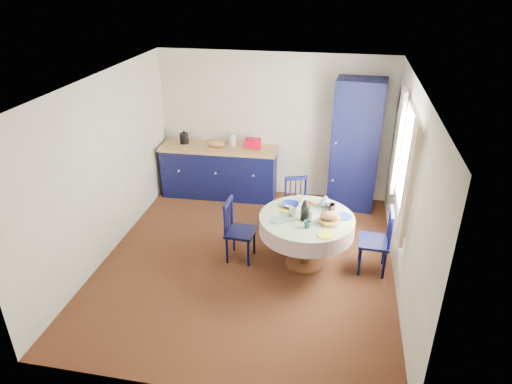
% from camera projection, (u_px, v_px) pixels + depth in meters
% --- Properties ---
extents(floor, '(4.50, 4.50, 0.00)m').
position_uv_depth(floor, '(248.00, 261.00, 6.43)').
color(floor, black).
rests_on(floor, ground).
extents(ceiling, '(4.50, 4.50, 0.00)m').
position_uv_depth(ceiling, '(246.00, 84.00, 5.32)').
color(ceiling, white).
rests_on(ceiling, wall_back).
extents(wall_back, '(4.00, 0.02, 2.50)m').
position_uv_depth(wall_back, '(274.00, 126.00, 7.85)').
color(wall_back, white).
rests_on(wall_back, floor).
extents(wall_left, '(0.02, 4.50, 2.50)m').
position_uv_depth(wall_left, '(104.00, 169.00, 6.21)').
color(wall_left, white).
rests_on(wall_left, floor).
extents(wall_right, '(0.02, 4.50, 2.50)m').
position_uv_depth(wall_right, '(408.00, 194.00, 5.54)').
color(wall_right, white).
rests_on(wall_right, floor).
extents(window, '(0.10, 1.74, 1.45)m').
position_uv_depth(window, '(405.00, 163.00, 5.68)').
color(window, white).
rests_on(window, wall_right).
extents(kitchen_counter, '(2.07, 0.70, 1.15)m').
position_uv_depth(kitchen_counter, '(220.00, 170.00, 8.10)').
color(kitchen_counter, black).
rests_on(kitchen_counter, floor).
extents(pantry_cabinet, '(0.81, 0.61, 2.18)m').
position_uv_depth(pantry_cabinet, '(356.00, 145.00, 7.47)').
color(pantry_cabinet, black).
rests_on(pantry_cabinet, floor).
extents(dining_table, '(1.26, 1.26, 1.04)m').
position_uv_depth(dining_table, '(307.00, 225.00, 6.06)').
color(dining_table, '#532C17').
rests_on(dining_table, floor).
extents(chair_left, '(0.41, 0.42, 0.90)m').
position_uv_depth(chair_left, '(238.00, 230.00, 6.30)').
color(chair_left, black).
rests_on(chair_left, floor).
extents(chair_far, '(0.48, 0.47, 0.86)m').
position_uv_depth(chair_far, '(297.00, 205.00, 6.99)').
color(chair_far, black).
rests_on(chair_far, floor).
extents(chair_right, '(0.41, 0.43, 0.93)m').
position_uv_depth(chair_right, '(377.00, 241.00, 6.03)').
color(chair_right, black).
rests_on(chair_right, floor).
extents(mug_a, '(0.12, 0.12, 0.09)m').
position_uv_depth(mug_a, '(293.00, 212.00, 6.03)').
color(mug_a, silver).
rests_on(mug_a, dining_table).
extents(mug_b, '(0.10, 0.10, 0.09)m').
position_uv_depth(mug_b, '(307.00, 224.00, 5.75)').
color(mug_b, '#26706A').
rests_on(mug_b, dining_table).
extents(mug_c, '(0.13, 0.13, 0.11)m').
position_uv_depth(mug_c, '(331.00, 208.00, 6.13)').
color(mug_c, black).
rests_on(mug_c, dining_table).
extents(mug_d, '(0.10, 0.10, 0.09)m').
position_uv_depth(mug_d, '(301.00, 199.00, 6.37)').
color(mug_d, silver).
rests_on(mug_d, dining_table).
extents(cobalt_bowl, '(0.23, 0.23, 0.06)m').
position_uv_depth(cobalt_bowl, '(290.00, 205.00, 6.24)').
color(cobalt_bowl, navy).
rests_on(cobalt_bowl, dining_table).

